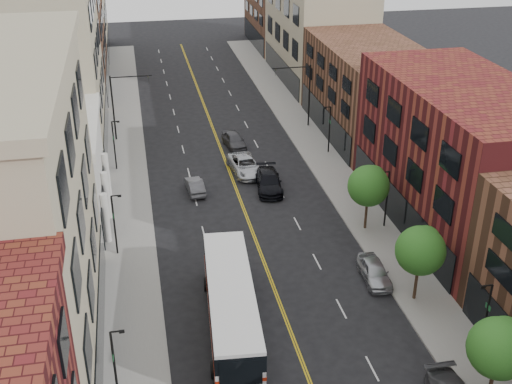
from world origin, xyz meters
TOP-DOWN VIEW (x-y plane):
  - sidewalk_left at (-10.00, 35.00)m, footprint 4.00×110.00m
  - sidewalk_right at (10.00, 35.00)m, footprint 4.00×110.00m
  - bldg_l_white at (-17.00, 31.00)m, footprint 10.00×14.00m
  - bldg_l_far_a at (-17.00, 48.00)m, footprint 10.00×20.00m
  - bldg_l_far_b at (-17.00, 68.00)m, footprint 10.00×20.00m
  - bldg_r_mid at (17.00, 24.00)m, footprint 10.00×22.00m
  - bldg_r_far_a at (17.00, 45.00)m, footprint 10.00×20.00m
  - bldg_r_far_b at (17.00, 66.00)m, footprint 10.00×22.00m
  - bldg_r_far_c at (17.00, 86.00)m, footprint 10.00×18.00m
  - tree_r_1 at (9.39, 4.07)m, footprint 3.40×3.40m
  - tree_r_2 at (9.39, 14.07)m, footprint 3.40×3.40m
  - tree_r_3 at (9.39, 24.07)m, footprint 3.40×3.40m
  - lamp_l_1 at (-10.95, 8.00)m, footprint 0.81×0.55m
  - lamp_l_2 at (-10.95, 24.00)m, footprint 0.81×0.55m
  - lamp_l_3 at (-10.95, 40.00)m, footprint 0.81×0.55m
  - lamp_r_1 at (10.95, 8.00)m, footprint 0.81×0.55m
  - lamp_r_2 at (10.95, 24.00)m, footprint 0.81×0.55m
  - lamp_r_3 at (10.95, 40.00)m, footprint 0.81×0.55m
  - signal_mast_left at (-10.27, 48.00)m, footprint 4.49×0.18m
  - signal_mast_right at (10.27, 48.00)m, footprint 4.49×0.18m
  - city_bus at (-3.71, 13.48)m, footprint 3.96×13.40m
  - car_parked_far at (7.40, 16.83)m, footprint 1.99×4.47m
  - car_lane_behind at (-3.84, 33.59)m, footprint 1.65×4.05m
  - car_lane_a at (2.99, 32.80)m, footprint 2.83×5.78m
  - car_lane_b at (1.50, 36.93)m, footprint 3.22×5.99m
  - car_lane_c at (1.50, 43.61)m, footprint 2.43×4.82m

SIDE VIEW (x-z plane):
  - sidewalk_left at x=-10.00m, z-range 0.00..0.15m
  - sidewalk_right at x=10.00m, z-range 0.00..0.15m
  - car_lane_behind at x=-3.84m, z-range 0.00..1.31m
  - car_parked_far at x=7.40m, z-range 0.00..1.49m
  - car_lane_c at x=1.50m, z-range 0.00..1.58m
  - car_lane_b at x=1.50m, z-range 0.00..1.60m
  - car_lane_a at x=2.99m, z-range 0.00..1.62m
  - city_bus at x=-3.71m, z-range 0.28..3.68m
  - lamp_l_1 at x=-10.95m, z-range 0.45..5.50m
  - lamp_l_2 at x=-10.95m, z-range 0.45..5.50m
  - lamp_l_3 at x=-10.95m, z-range 0.45..5.50m
  - lamp_r_1 at x=10.95m, z-range 0.45..5.50m
  - lamp_r_2 at x=10.95m, z-range 0.45..5.50m
  - lamp_r_3 at x=10.95m, z-range 0.45..5.50m
  - bldg_l_white at x=-17.00m, z-range 0.00..8.00m
  - tree_r_1 at x=9.39m, z-range 1.33..6.92m
  - tree_r_2 at x=9.39m, z-range 1.33..6.92m
  - tree_r_3 at x=9.39m, z-range 1.33..6.92m
  - signal_mast_left at x=-10.27m, z-range 1.05..8.25m
  - signal_mast_right at x=10.27m, z-range 1.05..8.25m
  - bldg_r_far_a at x=17.00m, z-range 0.00..10.00m
  - bldg_r_far_c at x=17.00m, z-range 0.00..11.00m
  - bldg_r_mid at x=17.00m, z-range 0.00..12.00m
  - bldg_r_far_b at x=17.00m, z-range 0.00..14.00m
  - bldg_l_far_b at x=-17.00m, z-range 0.00..15.00m
  - bldg_l_far_a at x=-17.00m, z-range 0.00..18.00m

